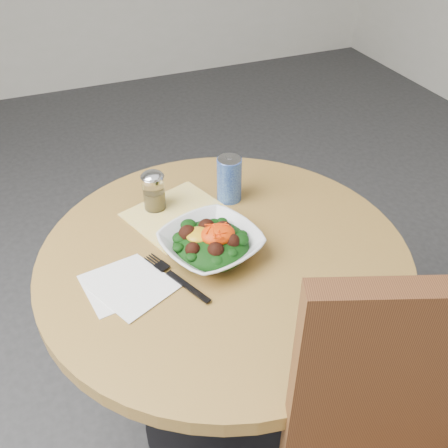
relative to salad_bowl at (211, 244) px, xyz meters
name	(u,v)px	position (x,y,z in m)	size (l,w,h in m)	color
ground	(224,420)	(0.03, -0.01, -0.78)	(6.00, 6.00, 0.00)	#2D2D30
table	(225,308)	(0.03, -0.01, -0.23)	(0.90, 0.90, 0.75)	black
cloth_napkin	(179,215)	(-0.02, 0.18, -0.03)	(0.24, 0.22, 0.00)	#E4B20C
paper_napkins	(127,286)	(-0.21, -0.03, -0.03)	(0.21, 0.21, 0.00)	white
salad_bowl	(211,244)	(0.00, 0.00, 0.00)	(0.28, 0.28, 0.08)	silver
fork	(175,276)	(-0.11, -0.05, -0.03)	(0.10, 0.20, 0.00)	black
spice_shaker	(154,191)	(-0.07, 0.23, 0.02)	(0.06, 0.06, 0.11)	silver
beverage_can	(229,179)	(0.13, 0.20, 0.03)	(0.07, 0.07, 0.13)	navy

